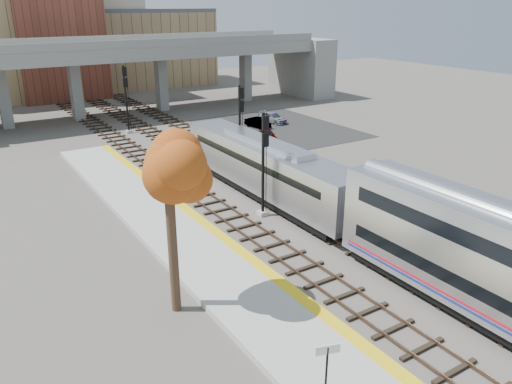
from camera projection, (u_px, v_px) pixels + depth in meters
ground at (357, 259)px, 27.97m from camera, size 160.00×160.00×0.00m
platform at (247, 294)px, 24.28m from camera, size 4.50×60.00×0.35m
yellow_strip at (279, 280)px, 25.16m from camera, size 0.70×60.00×0.01m
tracks at (253, 189)px, 38.28m from camera, size 10.70×95.00×0.25m
overpass at (145, 67)px, 63.91m from camera, size 54.00×12.00×9.50m
buildings_far at (72, 41)px, 78.37m from camera, size 43.00×21.00×20.60m
parking_lot at (278, 128)px, 57.08m from camera, size 14.00×18.00×0.04m
locomotive at (266, 167)px, 36.23m from camera, size 3.02×19.05×4.10m
signal_mast_near at (264, 167)px, 32.46m from camera, size 0.60×0.64×7.00m
signal_mast_mid at (240, 128)px, 42.30m from camera, size 0.60×0.64×7.10m
signal_mast_far at (126, 100)px, 53.76m from camera, size 0.60×0.64×7.30m
station_sign at (327, 361)px, 17.05m from camera, size 0.87×0.33×2.27m
tree at (168, 174)px, 21.01m from camera, size 3.60×3.60×9.02m
car_a at (268, 135)px, 51.78m from camera, size 2.09×3.51×1.12m
car_b at (258, 123)px, 57.14m from camera, size 1.82×3.59×1.13m
car_c at (273, 118)px, 59.52m from camera, size 2.36×4.23×1.16m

